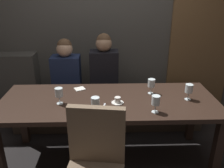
{
  "coord_description": "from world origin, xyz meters",
  "views": [
    {
      "loc": [
        -0.03,
        -2.13,
        1.79
      ],
      "look_at": [
        0.04,
        0.17,
        0.84
      ],
      "focal_mm": 37.37,
      "sensor_mm": 36.0,
      "label": 1
    }
  ],
  "objects_px": {
    "dining_table": "(109,107)",
    "chair_near_side": "(95,163)",
    "wine_glass_far_left": "(151,83)",
    "wine_glass_near_right": "(59,93)",
    "banquette_bench": "(108,110)",
    "wine_glass_center_front": "(156,101)",
    "wine_glass_end_right": "(95,103)",
    "wine_glass_far_right": "(189,89)",
    "espresso_cup": "(118,101)",
    "fork_on_table": "(103,107)",
    "diner_redhead": "(66,70)",
    "diner_bearded": "(104,67)"
  },
  "relations": [
    {
      "from": "wine_glass_far_right",
      "to": "espresso_cup",
      "type": "height_order",
      "value": "wine_glass_far_right"
    },
    {
      "from": "wine_glass_far_left",
      "to": "espresso_cup",
      "type": "distance_m",
      "value": 0.44
    },
    {
      "from": "banquette_bench",
      "to": "chair_near_side",
      "type": "bearing_deg",
      "value": -94.75
    },
    {
      "from": "diner_bearded",
      "to": "wine_glass_center_front",
      "type": "bearing_deg",
      "value": -65.21
    },
    {
      "from": "wine_glass_end_right",
      "to": "espresso_cup",
      "type": "height_order",
      "value": "wine_glass_end_right"
    },
    {
      "from": "banquette_bench",
      "to": "wine_glass_center_front",
      "type": "xyz_separation_m",
      "value": [
        0.42,
        -0.98,
        0.63
      ]
    },
    {
      "from": "espresso_cup",
      "to": "wine_glass_center_front",
      "type": "bearing_deg",
      "value": -30.04
    },
    {
      "from": "dining_table",
      "to": "wine_glass_end_right",
      "type": "distance_m",
      "value": 0.37
    },
    {
      "from": "diner_redhead",
      "to": "wine_glass_far_left",
      "type": "bearing_deg",
      "value": -30.73
    },
    {
      "from": "wine_glass_near_right",
      "to": "wine_glass_far_right",
      "type": "xyz_separation_m",
      "value": [
        1.28,
        0.05,
        0.0
      ]
    },
    {
      "from": "chair_near_side",
      "to": "dining_table",
      "type": "bearing_deg",
      "value": 80.7
    },
    {
      "from": "dining_table",
      "to": "chair_near_side",
      "type": "xyz_separation_m",
      "value": [
        -0.12,
        -0.72,
        -0.09
      ]
    },
    {
      "from": "banquette_bench",
      "to": "wine_glass_near_right",
      "type": "relative_size",
      "value": 15.24
    },
    {
      "from": "banquette_bench",
      "to": "wine_glass_far_left",
      "type": "relative_size",
      "value": 15.24
    },
    {
      "from": "dining_table",
      "to": "wine_glass_end_right",
      "type": "bearing_deg",
      "value": -112.59
    },
    {
      "from": "banquette_bench",
      "to": "espresso_cup",
      "type": "distance_m",
      "value": 0.95
    },
    {
      "from": "diner_redhead",
      "to": "wine_glass_near_right",
      "type": "height_order",
      "value": "diner_redhead"
    },
    {
      "from": "fork_on_table",
      "to": "diner_redhead",
      "type": "bearing_deg",
      "value": 129.82
    },
    {
      "from": "diner_bearded",
      "to": "fork_on_table",
      "type": "bearing_deg",
      "value": -90.51
    },
    {
      "from": "wine_glass_far_left",
      "to": "dining_table",
      "type": "bearing_deg",
      "value": -163.9
    },
    {
      "from": "wine_glass_near_right",
      "to": "wine_glass_far_right",
      "type": "height_order",
      "value": "same"
    },
    {
      "from": "banquette_bench",
      "to": "wine_glass_far_right",
      "type": "xyz_separation_m",
      "value": [
        0.8,
        -0.72,
        0.63
      ]
    },
    {
      "from": "dining_table",
      "to": "wine_glass_center_front",
      "type": "bearing_deg",
      "value": -33.36
    },
    {
      "from": "banquette_bench",
      "to": "diner_redhead",
      "type": "xyz_separation_m",
      "value": [
        -0.53,
        0.02,
        0.58
      ]
    },
    {
      "from": "dining_table",
      "to": "diner_bearded",
      "type": "bearing_deg",
      "value": 93.51
    },
    {
      "from": "fork_on_table",
      "to": "wine_glass_center_front",
      "type": "bearing_deg",
      "value": -0.23
    },
    {
      "from": "wine_glass_center_front",
      "to": "diner_bearded",
      "type": "bearing_deg",
      "value": 114.79
    },
    {
      "from": "diner_bearded",
      "to": "espresso_cup",
      "type": "bearing_deg",
      "value": -80.78
    },
    {
      "from": "diner_bearded",
      "to": "wine_glass_center_front",
      "type": "height_order",
      "value": "diner_bearded"
    },
    {
      "from": "chair_near_side",
      "to": "wine_glass_end_right",
      "type": "bearing_deg",
      "value": 90.41
    },
    {
      "from": "wine_glass_end_right",
      "to": "banquette_bench",
      "type": "bearing_deg",
      "value": 83.03
    },
    {
      "from": "wine_glass_end_right",
      "to": "wine_glass_far_right",
      "type": "distance_m",
      "value": 0.96
    },
    {
      "from": "diner_bearded",
      "to": "espresso_cup",
      "type": "distance_m",
      "value": 0.82
    },
    {
      "from": "dining_table",
      "to": "diner_redhead",
      "type": "relative_size",
      "value": 2.87
    },
    {
      "from": "wine_glass_far_left",
      "to": "wine_glass_near_right",
      "type": "xyz_separation_m",
      "value": [
        -0.93,
        -0.21,
        -0.0
      ]
    },
    {
      "from": "wine_glass_far_left",
      "to": "wine_glass_end_right",
      "type": "xyz_separation_m",
      "value": [
        -0.58,
        -0.42,
        -0.0
      ]
    },
    {
      "from": "diner_bearded",
      "to": "wine_glass_far_right",
      "type": "height_order",
      "value": "diner_bearded"
    },
    {
      "from": "wine_glass_end_right",
      "to": "wine_glass_near_right",
      "type": "bearing_deg",
      "value": 148.97
    },
    {
      "from": "dining_table",
      "to": "diner_bearded",
      "type": "relative_size",
      "value": 2.66
    },
    {
      "from": "dining_table",
      "to": "diner_bearded",
      "type": "height_order",
      "value": "diner_bearded"
    },
    {
      "from": "fork_on_table",
      "to": "diner_bearded",
      "type": "bearing_deg",
      "value": 101.17
    },
    {
      "from": "chair_near_side",
      "to": "fork_on_table",
      "type": "xyz_separation_m",
      "value": [
        0.07,
        0.55,
        0.18
      ]
    },
    {
      "from": "diner_redhead",
      "to": "wine_glass_far_right",
      "type": "relative_size",
      "value": 4.68
    },
    {
      "from": "banquette_bench",
      "to": "diner_redhead",
      "type": "relative_size",
      "value": 3.26
    },
    {
      "from": "diner_redhead",
      "to": "wine_glass_far_left",
      "type": "xyz_separation_m",
      "value": [
        0.99,
        -0.59,
        0.04
      ]
    },
    {
      "from": "wine_glass_far_left",
      "to": "wine_glass_near_right",
      "type": "distance_m",
      "value": 0.96
    },
    {
      "from": "wine_glass_end_right",
      "to": "diner_redhead",
      "type": "bearing_deg",
      "value": 112.08
    },
    {
      "from": "banquette_bench",
      "to": "wine_glass_near_right",
      "type": "bearing_deg",
      "value": -121.62
    },
    {
      "from": "chair_near_side",
      "to": "wine_glass_center_front",
      "type": "height_order",
      "value": "chair_near_side"
    },
    {
      "from": "wine_glass_far_left",
      "to": "wine_glass_near_right",
      "type": "height_order",
      "value": "same"
    }
  ]
}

